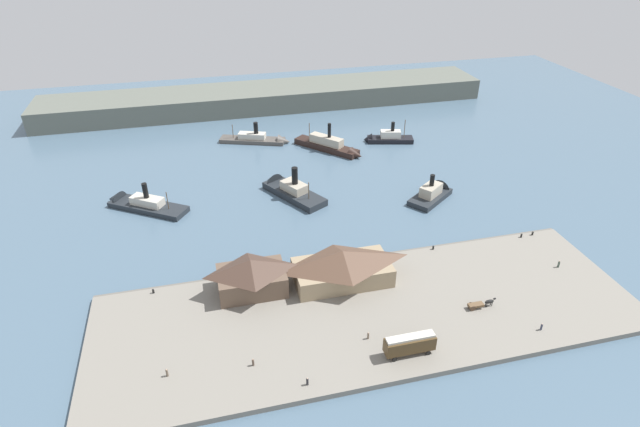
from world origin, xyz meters
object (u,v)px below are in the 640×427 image
Objects in this scene: pedestrian_at_waters_edge at (167,373)px; mooring_post_east at (521,236)px; ferry_approaching_east at (261,139)px; ferry_approaching_west at (138,203)px; ferry_departing_north at (332,146)px; ferry_shed_customs_shed at (342,266)px; pedestrian_walking_west at (368,336)px; ferry_mid_harbor at (385,138)px; pedestrian_near_east_shed at (559,264)px; horse_cart at (481,304)px; mooring_post_center_east at (433,248)px; ferry_shed_west_terminal at (251,275)px; mooring_post_west at (533,233)px; street_tram at (410,343)px; ferry_outer_harbor at (434,193)px; pedestrian_by_tram at (541,327)px; mooring_post_center_west at (153,291)px; ferry_moored_east at (288,189)px; pedestrian_walking_east at (307,382)px; pedestrian_near_west_shed at (253,362)px.

pedestrian_at_waters_edge reaches higher than mooring_post_east.
ferry_approaching_west is at bearing -136.96° from ferry_approaching_east.
mooring_post_east is 0.04× the size of ferry_departing_north.
ferry_shed_customs_shed is 13.59× the size of pedestrian_walking_west.
ferry_mid_harbor reaches higher than mooring_post_east.
pedestrian_near_east_shed is 1.94× the size of mooring_post_east.
ferry_shed_customs_shed is 1.18× the size of ferry_mid_harbor.
horse_cart is 6.66× the size of mooring_post_center_east.
mooring_post_west is (70.36, 4.48, -3.53)m from ferry_shed_west_terminal.
street_tram is at bearing -6.97° from pedestrian_at_waters_edge.
pedestrian_by_tram is at bearing -93.59° from ferry_outer_harbor.
mooring_post_center_east is 0.04× the size of ferry_approaching_east.
ferry_moored_east reaches higher than mooring_post_center_west.
mooring_post_west is at bearing 4.01° from mooring_post_east.
ferry_departing_north is (16.72, 70.16, -3.42)m from ferry_shed_customs_shed.
pedestrian_walking_west is at bearing -126.15° from ferry_outer_harbor.
ferry_shed_west_terminal is at bearing -176.36° from mooring_post_west.
ferry_approaching_east reaches higher than pedestrian_walking_west.
ferry_shed_customs_shed is at bearing 26.41° from pedestrian_at_waters_edge.
ferry_shed_west_terminal reaches higher than horse_cart.
ferry_moored_east reaches higher than pedestrian_at_waters_edge.
ferry_shed_west_terminal reaches higher than pedestrian_walking_east.
ferry_departing_north is at bearing 118.07° from mooring_post_west.
mooring_post_east is (47.84, 23.86, -0.26)m from pedestrian_walking_west.
ferry_mid_harbor reaches higher than mooring_post_west.
pedestrian_by_tram is 1.74× the size of mooring_post_center_east.
ferry_approaching_east is 1.52× the size of ferry_outer_harbor.
pedestrian_near_west_shed is at bearing 142.14° from pedestrian_walking_east.
mooring_post_center_east is at bearing 151.38° from pedestrian_near_east_shed.
pedestrian_walking_west is (-48.98, -10.95, -0.09)m from pedestrian_near_east_shed.
ferry_shed_west_terminal is 63.77m from ferry_outer_harbor.
mooring_post_east is at bearing 27.33° from pedestrian_walking_east.
mooring_post_east is at bearing -23.61° from ferry_approaching_west.
ferry_shed_west_terminal is 21.16m from mooring_post_center_west.
horse_cart is at bearing -20.71° from ferry_shed_west_terminal.
ferry_mid_harbor is at bearing -13.06° from ferry_approaching_east.
ferry_moored_east reaches higher than ferry_approaching_west.
ferry_approaching_west reaches higher than street_tram.
ferry_shed_west_terminal is at bearing -128.05° from ferry_mid_harbor.
street_tram is 28.25m from pedestrian_near_west_shed.
pedestrian_near_east_shed is 0.07× the size of ferry_approaching_east.
mooring_post_center_west is (-87.56, -0.22, 0.00)m from mooring_post_east.
pedestrian_walking_east is at bearing -98.16° from ferry_moored_east.
pedestrian_near_west_shed is at bearing -138.67° from ferry_outer_harbor.
ferry_approaching_west is (-62.02, -23.81, -0.53)m from ferry_departing_north.
ferry_mid_harbor is (59.09, 93.05, -0.55)m from pedestrian_near_west_shed.
ferry_moored_east is at bearing -127.97° from ferry_departing_north.
pedestrian_at_waters_edge is (-69.79, 5.68, 0.04)m from pedestrian_by_tram.
street_tram is 6.03× the size of pedestrian_walking_west.
pedestrian_by_tram is at bearing -9.95° from pedestrian_walking_west.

